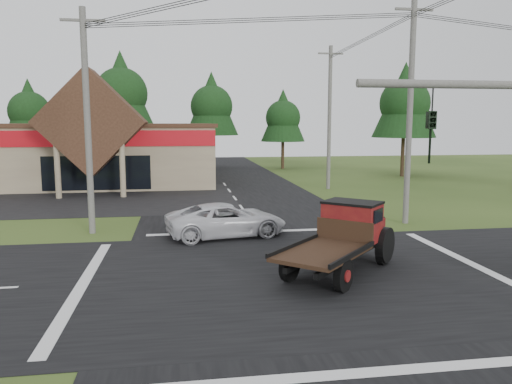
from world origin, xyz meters
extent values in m
plane|color=#32481A|center=(0.00, 0.00, 0.00)|extent=(120.00, 120.00, 0.00)
cube|color=black|center=(0.00, 0.00, 0.01)|extent=(12.00, 120.00, 0.02)
cube|color=black|center=(0.00, 0.00, 0.01)|extent=(120.00, 12.00, 0.02)
cube|color=black|center=(-14.00, 19.00, 0.01)|extent=(28.00, 14.00, 0.02)
cube|color=gray|center=(-16.00, 30.00, 2.50)|extent=(30.00, 15.00, 5.00)
cube|color=#392217|center=(-16.00, 30.00, 5.05)|extent=(30.40, 15.40, 0.30)
cube|color=maroon|center=(-16.00, 22.45, 4.10)|extent=(30.00, 0.12, 1.20)
cube|color=#392217|center=(-10.00, 21.50, 5.30)|extent=(7.78, 4.00, 7.78)
cylinder|color=gray|center=(-12.20, 19.80, 2.00)|extent=(0.40, 0.40, 4.00)
cylinder|color=gray|center=(-7.80, 19.80, 2.00)|extent=(0.40, 0.40, 4.00)
cube|color=black|center=(-10.00, 22.48, 1.50)|extent=(8.00, 0.08, 2.60)
imported|color=black|center=(1.00, -7.50, 5.00)|extent=(0.16, 0.20, 1.00)
cylinder|color=#595651|center=(-8.00, 8.00, 5.25)|extent=(0.30, 0.30, 10.50)
cube|color=#595651|center=(-8.00, 8.00, 9.90)|extent=(2.00, 0.12, 0.12)
cylinder|color=#595651|center=(8.00, 8.00, 5.75)|extent=(0.30, 0.30, 11.50)
cube|color=#595651|center=(8.00, 8.00, 10.90)|extent=(2.00, 0.12, 0.12)
cylinder|color=#595651|center=(8.00, 22.00, 5.60)|extent=(0.30, 0.30, 11.20)
cube|color=#595651|center=(8.00, 22.00, 10.60)|extent=(2.00, 0.12, 0.12)
cylinder|color=#332316|center=(-20.00, 42.00, 1.75)|extent=(0.36, 0.36, 3.50)
cone|color=black|center=(-20.00, 42.00, 6.80)|extent=(5.60, 5.60, 6.60)
sphere|color=black|center=(-20.00, 42.00, 6.50)|extent=(4.40, 4.40, 4.40)
cylinder|color=#332316|center=(-10.00, 41.00, 2.27)|extent=(0.36, 0.36, 4.55)
cone|color=black|center=(-10.00, 41.00, 8.84)|extent=(7.28, 7.28, 8.58)
sphere|color=black|center=(-10.00, 41.00, 8.45)|extent=(5.72, 5.72, 5.72)
cylinder|color=#332316|center=(0.00, 42.00, 1.92)|extent=(0.36, 0.36, 3.85)
cone|color=black|center=(0.00, 42.00, 7.48)|extent=(6.16, 6.16, 7.26)
sphere|color=black|center=(0.00, 42.00, 7.15)|extent=(4.84, 4.84, 4.84)
cylinder|color=#332316|center=(8.00, 40.00, 1.57)|extent=(0.36, 0.36, 3.15)
cone|color=black|center=(8.00, 40.00, 6.12)|extent=(5.04, 5.04, 5.94)
sphere|color=black|center=(8.00, 40.00, 5.85)|extent=(3.96, 3.96, 3.96)
cylinder|color=#332316|center=(18.00, 30.00, 1.92)|extent=(0.36, 0.36, 3.85)
cone|color=black|center=(18.00, 30.00, 7.48)|extent=(6.16, 6.16, 7.26)
sphere|color=black|center=(18.00, 30.00, 7.15)|extent=(4.84, 4.84, 4.84)
imported|color=silver|center=(-1.66, 6.36, 0.78)|extent=(5.99, 3.62, 1.56)
camera|label=1|loc=(-3.75, -16.46, 5.28)|focal=35.00mm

